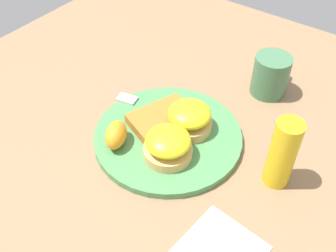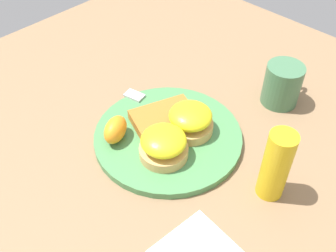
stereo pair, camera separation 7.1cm
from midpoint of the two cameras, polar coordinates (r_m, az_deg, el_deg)
ground_plane at (r=0.74m, az=2.77°, el=-2.03°), size 1.10×1.10×0.00m
plate at (r=0.73m, az=2.79°, el=-1.65°), size 0.27×0.27×0.01m
sandwich_benedict_left at (r=0.67m, az=2.40°, el=-2.89°), size 0.09×0.09×0.05m
sandwich_benedict_right at (r=0.72m, az=6.09°, el=0.74°), size 0.09×0.09×0.05m
hashbrown_patty at (r=0.74m, az=2.15°, el=1.10°), size 0.14×0.11×0.02m
orange_wedge at (r=0.70m, az=-4.79°, el=-0.66°), size 0.07×0.06×0.04m
fork at (r=0.78m, az=1.44°, el=2.77°), size 0.06×0.19×0.00m
cup at (r=0.83m, az=18.69°, el=5.67°), size 0.10×0.07×0.09m
condiment_bottle at (r=0.64m, az=18.52°, el=-5.62°), size 0.04×0.04×0.13m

